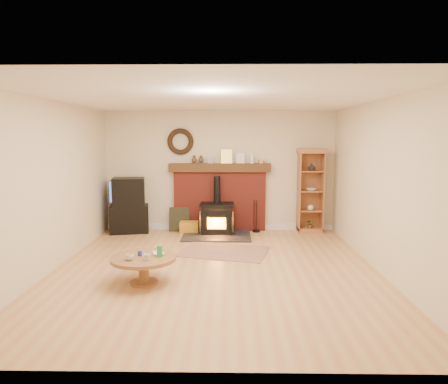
{
  "coord_description": "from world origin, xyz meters",
  "views": [
    {
      "loc": [
        0.24,
        -5.98,
        2.03
      ],
      "look_at": [
        0.12,
        1.0,
        1.08
      ],
      "focal_mm": 32.0,
      "sensor_mm": 36.0,
      "label": 1
    }
  ],
  "objects_px": {
    "coffee_table": "(144,262)",
    "wood_stove": "(217,220)",
    "tv_unit": "(129,206)",
    "curio_cabinet": "(310,190)"
  },
  "relations": [
    {
      "from": "tv_unit",
      "to": "coffee_table",
      "type": "bearing_deg",
      "value": -72.47
    },
    {
      "from": "tv_unit",
      "to": "curio_cabinet",
      "type": "bearing_deg",
      "value": 1.24
    },
    {
      "from": "wood_stove",
      "to": "curio_cabinet",
      "type": "xyz_separation_m",
      "value": [
        2.01,
        0.28,
        0.59
      ]
    },
    {
      "from": "tv_unit",
      "to": "curio_cabinet",
      "type": "distance_m",
      "value": 3.92
    },
    {
      "from": "tv_unit",
      "to": "curio_cabinet",
      "type": "xyz_separation_m",
      "value": [
        3.91,
        0.08,
        0.34
      ]
    },
    {
      "from": "wood_stove",
      "to": "tv_unit",
      "type": "relative_size",
      "value": 1.19
    },
    {
      "from": "coffee_table",
      "to": "wood_stove",
      "type": "bearing_deg",
      "value": 72.26
    },
    {
      "from": "tv_unit",
      "to": "coffee_table",
      "type": "xyz_separation_m",
      "value": [
        0.98,
        -3.09,
        -0.25
      ]
    },
    {
      "from": "wood_stove",
      "to": "coffee_table",
      "type": "bearing_deg",
      "value": -107.74
    },
    {
      "from": "wood_stove",
      "to": "tv_unit",
      "type": "bearing_deg",
      "value": 173.98
    }
  ]
}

